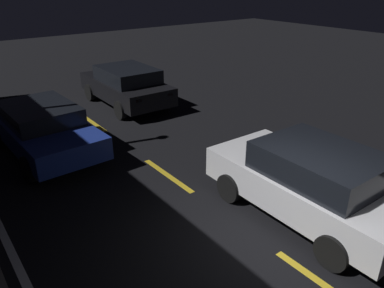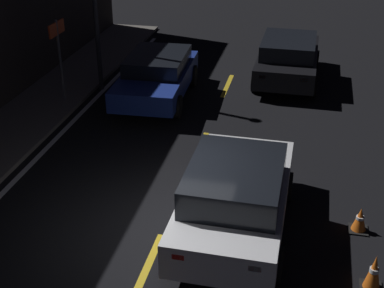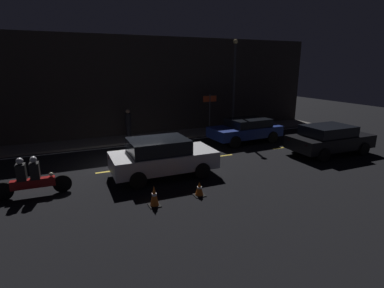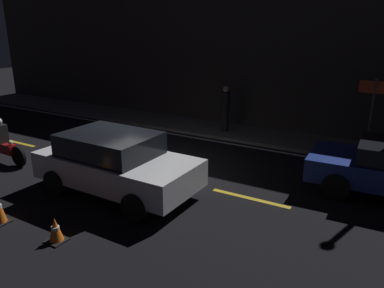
% 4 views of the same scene
% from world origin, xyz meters
% --- Properties ---
extents(ground_plane, '(56.00, 56.00, 0.00)m').
position_xyz_m(ground_plane, '(0.00, 0.00, 0.00)').
color(ground_plane, black).
extents(lane_dash_c, '(2.00, 0.14, 0.01)m').
position_xyz_m(lane_dash_c, '(-1.00, 0.00, 0.00)').
color(lane_dash_c, gold).
rests_on(lane_dash_c, ground).
extents(lane_dash_d, '(2.00, 0.14, 0.01)m').
position_xyz_m(lane_dash_d, '(3.50, 0.00, 0.00)').
color(lane_dash_d, gold).
rests_on(lane_dash_d, ground).
extents(lane_dash_e, '(2.00, 0.14, 0.01)m').
position_xyz_m(lane_dash_e, '(8.00, 0.00, 0.00)').
color(lane_dash_e, gold).
rests_on(lane_dash_e, ground).
extents(sedan_white, '(4.10, 2.04, 1.51)m').
position_xyz_m(sedan_white, '(0.44, -1.33, 0.80)').
color(sedan_white, silver).
rests_on(sedan_white, ground).
extents(sedan_blue, '(4.16, 2.10, 1.34)m').
position_xyz_m(sedan_blue, '(6.55, 1.92, 0.73)').
color(sedan_blue, navy).
rests_on(sedan_blue, ground).
extents(van_black, '(4.21, 2.01, 1.44)m').
position_xyz_m(van_black, '(8.94, -1.81, 0.77)').
color(van_black, black).
rests_on(van_black, ground).
extents(traffic_cone_mid, '(0.37, 0.37, 0.51)m').
position_xyz_m(traffic_cone_mid, '(0.96, -3.68, 0.25)').
color(traffic_cone_mid, black).
rests_on(traffic_cone_mid, ground).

